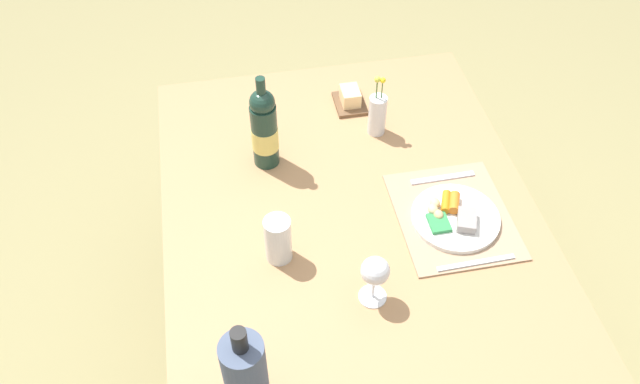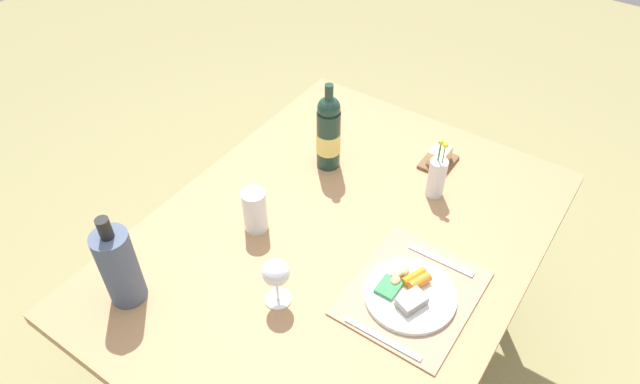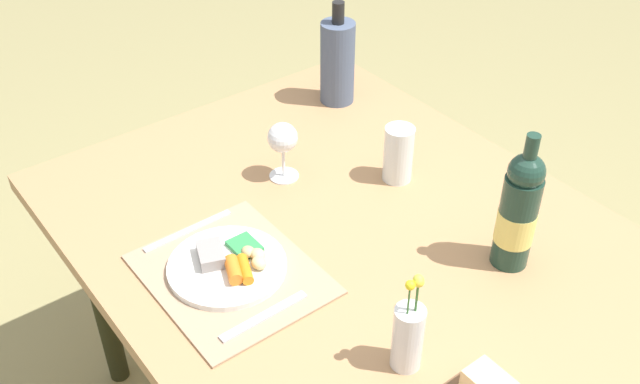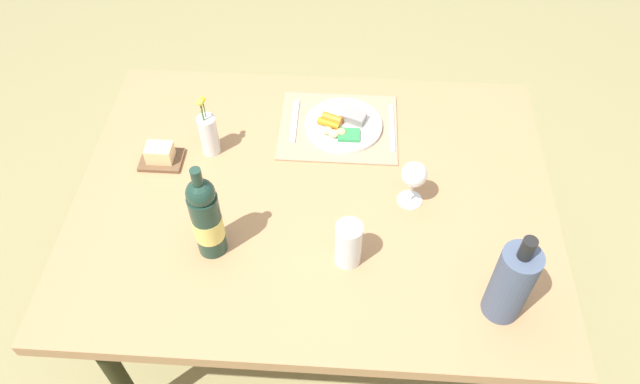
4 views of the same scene
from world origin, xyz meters
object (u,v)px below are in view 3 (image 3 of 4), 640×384
object	(u,v)px
water_tumbler	(398,157)
dinner_plate	(229,264)
flower_vase	(408,335)
wine_glass	(283,140)
cooler_bottle	(337,61)
knife	(264,316)
wine_bottle	(518,212)
fork	(188,231)
dining_table	(353,258)

from	to	relation	value
water_tumbler	dinner_plate	bearing A→B (deg)	-86.34
flower_vase	water_tumbler	bearing A→B (deg)	139.18
wine_glass	cooler_bottle	bearing A→B (deg)	122.47
knife	flower_vase	size ratio (longest dim) A/B	0.91
knife	flower_vase	bearing A→B (deg)	29.32
flower_vase	cooler_bottle	distance (m)	0.98
cooler_bottle	wine_bottle	bearing A→B (deg)	-10.41
fork	flower_vase	xyz separation A→B (m)	(0.57, 0.13, 0.07)
dining_table	wine_bottle	world-z (taller)	wine_bottle
dinner_plate	cooler_bottle	size ratio (longest dim) A/B	0.84
flower_vase	dining_table	bearing A→B (deg)	155.18
dinner_plate	wine_bottle	xyz separation A→B (m)	(0.34, 0.49, 0.12)
water_tumbler	wine_glass	xyz separation A→B (m)	(-0.18, -0.22, 0.05)
fork	wine_glass	distance (m)	0.32
knife	cooler_bottle	distance (m)	0.89
dining_table	wine_bottle	size ratio (longest dim) A/B	4.43
water_tumbler	wine_glass	distance (m)	0.28
dining_table	knife	bearing A→B (deg)	-73.94
dining_table	wine_bottle	xyz separation A→B (m)	(0.27, 0.21, 0.20)
knife	fork	bearing A→B (deg)	177.40
dinner_plate	knife	distance (m)	0.16
knife	wine_glass	xyz separation A→B (m)	(-0.37, 0.31, 0.10)
knife	wine_bottle	size ratio (longest dim) A/B	0.62
dining_table	wine_glass	bearing A→B (deg)	178.27
dinner_plate	cooler_bottle	world-z (taller)	cooler_bottle
fork	knife	distance (m)	0.32
wine_glass	knife	bearing A→B (deg)	-39.92
knife	flower_vase	xyz separation A→B (m)	(0.25, 0.14, 0.07)
fork	knife	bearing A→B (deg)	-2.88
dining_table	wine_glass	size ratio (longest dim) A/B	9.28
water_tumbler	flower_vase	distance (m)	0.59
water_tumbler	cooler_bottle	distance (m)	0.42
dinner_plate	wine_bottle	bearing A→B (deg)	55.41
water_tumbler	cooler_bottle	bearing A→B (deg)	162.36
wine_bottle	fork	bearing A→B (deg)	-134.93
dining_table	wine_bottle	distance (m)	0.39
fork	water_tumbler	bearing A→B (deg)	75.10
dinner_plate	fork	distance (m)	0.16
water_tumbler	flower_vase	bearing A→B (deg)	-40.82
knife	dining_table	bearing A→B (deg)	105.34
dining_table	fork	size ratio (longest dim) A/B	6.47
fork	knife	world-z (taller)	same
fork	flower_vase	world-z (taller)	flower_vase
dinner_plate	knife	world-z (taller)	dinner_plate
wine_glass	flower_vase	bearing A→B (deg)	-14.85
dinner_plate	cooler_bottle	xyz separation A→B (m)	(-0.43, 0.63, 0.11)
fork	knife	xyz separation A→B (m)	(0.32, -0.01, 0.00)
flower_vase	knife	bearing A→B (deg)	-149.96
dining_table	wine_bottle	bearing A→B (deg)	38.51
fork	wine_bottle	world-z (taller)	wine_bottle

